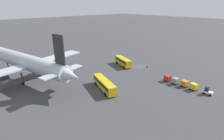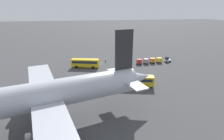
% 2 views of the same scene
% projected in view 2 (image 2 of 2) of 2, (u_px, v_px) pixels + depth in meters
% --- Properties ---
extents(ground_plane, '(600.00, 600.00, 0.00)m').
position_uv_depth(ground_plane, '(99.00, 63.00, 70.77)').
color(ground_plane, '#424244').
extents(airplane, '(47.22, 40.63, 17.03)m').
position_uv_depth(airplane, '(37.00, 97.00, 29.80)').
color(airplane, '#B2B7C1').
rests_on(airplane, ground).
extents(shuttle_bus_near, '(10.41, 5.48, 3.25)m').
position_uv_depth(shuttle_bus_near, '(85.00, 63.00, 64.93)').
color(shuttle_bus_near, gold).
rests_on(shuttle_bus_near, ground).
extents(shuttle_bus_far, '(12.12, 5.86, 3.11)m').
position_uv_depth(shuttle_bus_far, '(132.00, 80.00, 49.01)').
color(shuttle_bus_far, gold).
rests_on(shuttle_bus_far, ground).
extents(baggage_tug, '(2.50, 1.80, 2.10)m').
position_uv_depth(baggage_tug, '(167.00, 60.00, 72.23)').
color(baggage_tug, white).
rests_on(baggage_tug, ground).
extents(worker_person, '(0.38, 0.38, 1.74)m').
position_uv_depth(worker_person, '(106.00, 60.00, 71.93)').
color(worker_person, '#1E1E2D').
rests_on(worker_person, ground).
extents(cargo_cart_yellow, '(2.24, 1.97, 2.06)m').
position_uv_depth(cargo_cart_yellow, '(159.00, 60.00, 71.08)').
color(cargo_cart_yellow, '#38383D').
rests_on(cargo_cart_yellow, ground).
extents(cargo_cart_orange, '(2.24, 1.97, 2.06)m').
position_uv_depth(cargo_cart_orange, '(152.00, 60.00, 70.56)').
color(cargo_cart_orange, '#38383D').
rests_on(cargo_cart_orange, ground).
extents(cargo_cart_grey, '(2.24, 1.97, 2.06)m').
position_uv_depth(cargo_cart_grey, '(146.00, 61.00, 69.67)').
color(cargo_cart_grey, '#38383D').
rests_on(cargo_cart_grey, ground).
extents(cargo_cart_red, '(2.24, 1.97, 2.06)m').
position_uv_depth(cargo_cart_red, '(139.00, 61.00, 69.11)').
color(cargo_cart_red, '#38383D').
rests_on(cargo_cart_red, ground).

